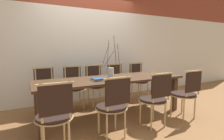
% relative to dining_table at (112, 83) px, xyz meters
% --- Properties ---
extents(ground_plane, '(16.00, 16.00, 0.00)m').
position_rel_dining_table_xyz_m(ground_plane, '(0.00, 0.00, -0.63)').
color(ground_plane, olive).
extents(wall_rear, '(12.00, 0.06, 3.20)m').
position_rel_dining_table_xyz_m(wall_rear, '(0.00, 1.28, 0.97)').
color(wall_rear, white).
rests_on(wall_rear, ground_plane).
extents(dining_table, '(2.76, 0.84, 0.72)m').
position_rel_dining_table_xyz_m(dining_table, '(0.00, 0.00, 0.00)').
color(dining_table, '#4C3321').
rests_on(dining_table, ground_plane).
extents(chair_near_leftend, '(0.46, 0.46, 0.90)m').
position_rel_dining_table_xyz_m(chair_near_leftend, '(-1.15, -0.73, -0.14)').
color(chair_near_leftend, black).
rests_on(chair_near_leftend, ground_plane).
extents(chair_near_left, '(0.46, 0.46, 0.90)m').
position_rel_dining_table_xyz_m(chair_near_left, '(-0.36, -0.73, -0.14)').
color(chair_near_left, black).
rests_on(chair_near_left, ground_plane).
extents(chair_near_center, '(0.46, 0.46, 0.90)m').
position_rel_dining_table_xyz_m(chair_near_center, '(0.40, -0.73, -0.14)').
color(chair_near_center, black).
rests_on(chair_near_center, ground_plane).
extents(chair_near_right, '(0.46, 0.46, 0.90)m').
position_rel_dining_table_xyz_m(chair_near_right, '(1.11, -0.73, -0.14)').
color(chair_near_right, black).
rests_on(chair_near_right, ground_plane).
extents(chair_far_leftend, '(0.46, 0.46, 0.90)m').
position_rel_dining_table_xyz_m(chair_far_leftend, '(-1.09, 0.73, -0.14)').
color(chair_far_leftend, black).
rests_on(chair_far_leftend, ground_plane).
extents(chair_far_left, '(0.46, 0.46, 0.90)m').
position_rel_dining_table_xyz_m(chair_far_left, '(-0.52, 0.73, -0.14)').
color(chair_far_left, black).
rests_on(chair_far_left, ground_plane).
extents(chair_far_center, '(0.46, 0.46, 0.90)m').
position_rel_dining_table_xyz_m(chair_far_center, '(-0.03, 0.73, -0.14)').
color(chair_far_center, black).
rests_on(chair_far_center, ground_plane).
extents(chair_far_right, '(0.46, 0.46, 0.90)m').
position_rel_dining_table_xyz_m(chair_far_right, '(0.52, 0.73, -0.14)').
color(chair_far_right, black).
rests_on(chair_far_right, ground_plane).
extents(chair_far_rightend, '(0.46, 0.46, 0.90)m').
position_rel_dining_table_xyz_m(chair_far_rightend, '(1.14, 0.73, -0.14)').
color(chair_far_rightend, black).
rests_on(chair_far_rightend, ground_plane).
extents(vase_centerpiece, '(0.37, 0.37, 0.77)m').
position_rel_dining_table_xyz_m(vase_centerpiece, '(-0.02, 0.00, 0.21)').
color(vase_centerpiece, silver).
rests_on(vase_centerpiece, dining_table).
extents(book_stack, '(0.23, 0.19, 0.04)m').
position_rel_dining_table_xyz_m(book_stack, '(-0.32, -0.10, 0.11)').
color(book_stack, beige).
rests_on(book_stack, dining_table).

